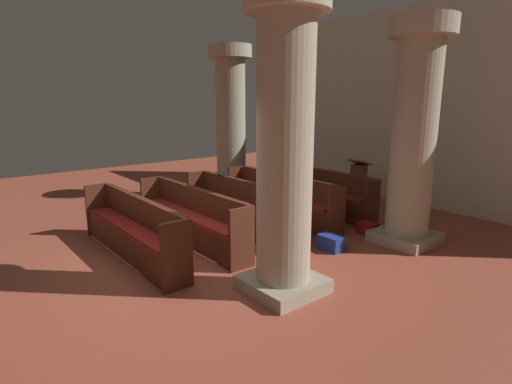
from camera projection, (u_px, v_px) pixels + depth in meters
ground_plane at (181, 262)px, 6.24m from camera, size 19.20×19.20×0.00m
back_wall at (408, 108)px, 9.49m from camera, size 10.00×0.16×4.50m
pew_row_0 at (315, 189)px, 8.96m from camera, size 3.02×0.46×0.94m
pew_row_1 at (280, 196)px, 8.31m from camera, size 3.02×0.46×0.94m
pew_row_2 at (239, 205)px, 7.66m from camera, size 3.02×0.47×0.94m
pew_row_3 at (190, 214)px, 7.01m from camera, size 3.02×0.46×0.94m
pew_row_4 at (132, 226)px, 6.36m from camera, size 3.02×0.46×0.94m
pillar_aisle_side at (414, 132)px, 6.72m from camera, size 1.04×1.04×3.70m
pillar_far_side at (231, 121)px, 10.02m from camera, size 1.04×1.04×3.70m
pillar_aisle_rear at (285, 143)px, 4.91m from camera, size 1.01×1.01×3.70m
lectern at (358, 186)px, 9.62m from camera, size 0.48×0.45×1.08m
hymn_book at (224, 174)px, 8.27m from camera, size 0.13×0.22×0.03m
kneeler_box_red at (368, 228)px, 7.57m from camera, size 0.33×0.27×0.21m
kneeler_box_blue at (331, 243)px, 6.75m from camera, size 0.41×0.28×0.24m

